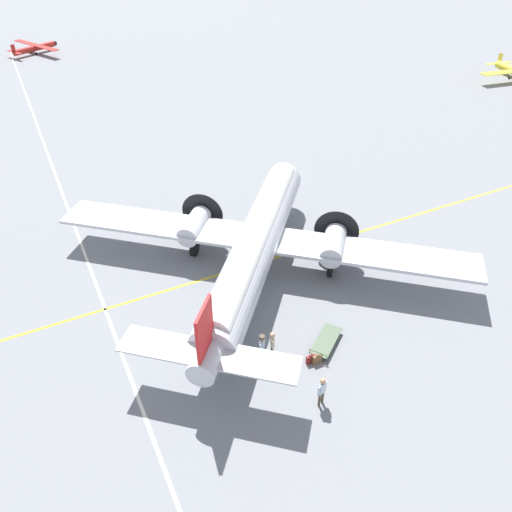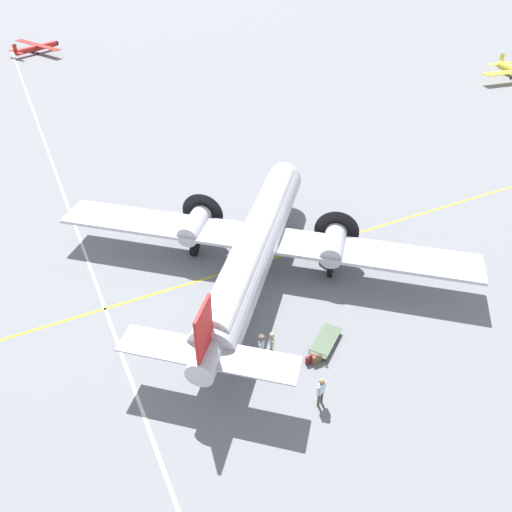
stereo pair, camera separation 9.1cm
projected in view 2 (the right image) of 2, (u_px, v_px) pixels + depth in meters
ground_plane at (256, 276)px, 30.09m from camera, size 300.00×300.00×0.00m
apron_line_eastwest at (248, 266)px, 30.91m from camera, size 120.00×0.16×0.01m
apron_line_northsouth at (110, 322)px, 26.97m from camera, size 0.16×120.00×0.01m
airliner_main at (258, 240)px, 28.93m from camera, size 21.07×20.01×5.44m
crew_foreground at (321, 389)px, 22.10m from camera, size 0.55×0.32×1.71m
passenger_boarding at (261, 345)px, 24.16m from camera, size 0.43×0.44×1.71m
ramp_agent at (272, 342)px, 24.42m from camera, size 0.29×0.53×1.63m
suitcase_near_door at (317, 359)px, 24.51m from camera, size 0.50×0.15×0.55m
suitcase_upright_spare at (310, 359)px, 24.53m from camera, size 0.50×0.13×0.53m
baggage_cart at (326, 341)px, 25.46m from camera, size 2.47×2.19×0.56m
light_aircraft_taxiing at (37, 47)px, 69.12m from camera, size 6.86×8.76×1.83m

